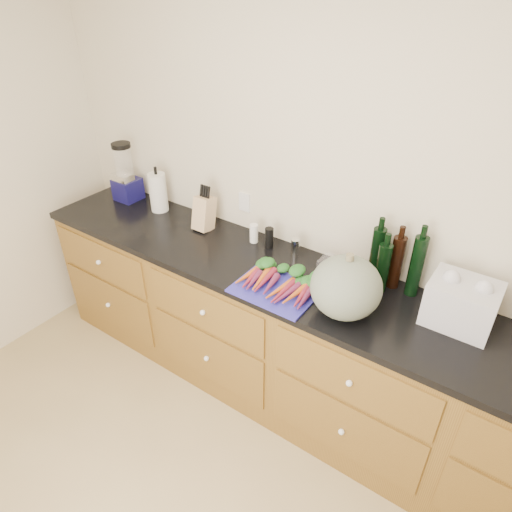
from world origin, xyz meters
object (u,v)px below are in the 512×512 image
Objects in this scene: squash at (346,287)px; paper_towel at (158,192)px; blender_appliance at (125,175)px; knife_block at (204,213)px; tomato_box at (333,266)px; carrots at (280,281)px; cutting_board at (276,289)px.

paper_towel is at bearing 169.48° from squash.
blender_appliance reaches higher than squash.
tomato_box is at bearing 1.91° from knife_block.
paper_towel reaches higher than carrots.
knife_block is (0.42, -0.02, -0.03)m from paper_towel.
blender_appliance is (-1.84, 0.28, 0.03)m from squash.
squash reaches higher than knife_block.
paper_towel is 1.33m from tomato_box.
knife_block is at bearing -178.09° from tomato_box.
cutting_board is at bearing -12.19° from blender_appliance.
cutting_board is 0.80m from knife_block.
blender_appliance is at bearing 171.30° from squash.
cutting_board is 1.25× the size of squash.
carrots is (-0.00, 0.04, 0.03)m from cutting_board.
blender_appliance is at bearing 178.61° from knife_block.
blender_appliance is at bearing 167.81° from cutting_board.
carrots is 0.33m from tomato_box.
carrots is 1.53× the size of paper_towel.
knife_block is (0.73, -0.02, -0.07)m from blender_appliance.
knife_block is (-1.10, 0.26, -0.05)m from squash.
squash is at bearing -10.52° from paper_towel.
squash is 1.86m from blender_appliance.
paper_towel is at bearing 0.41° from blender_appliance.
blender_appliance is (-1.47, 0.32, 0.18)m from cutting_board.
carrots is 1.89× the size of knife_block.
knife_block is 0.90m from tomato_box.
paper_towel is 0.42m from knife_block.
squash is at bearing -8.70° from blender_appliance.
tomato_box is (0.16, 0.33, 0.03)m from cutting_board.
carrots is at bearing 90.00° from cutting_board.
cutting_board is at bearing -90.00° from carrots.
tomato_box is at bearing 0.43° from blender_appliance.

